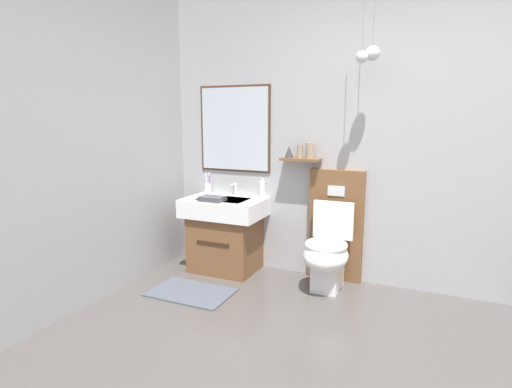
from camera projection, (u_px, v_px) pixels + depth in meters
name	position (u px, v px, depth m)	size (l,w,h in m)	color
wall_back	(410.00, 136.00, 3.41)	(4.65, 0.46, 2.60)	#A8A8AA
wall_left	(6.00, 141.00, 2.61)	(0.12, 3.94, 2.60)	#A8A8AA
bath_mat	(191.00, 292.00, 3.48)	(0.68, 0.44, 0.01)	#474C56
vanity_sink_left	(225.00, 231.00, 3.96)	(0.74, 0.53, 0.70)	brown
tap_on_left_sink	(234.00, 188.00, 4.07)	(0.03, 0.13, 0.11)	silver
toilet	(331.00, 244.00, 3.57)	(0.48, 0.62, 1.00)	brown
toothbrush_cup	(208.00, 188.00, 4.18)	(0.07, 0.07, 0.21)	silver
soap_dispenser	(262.00, 189.00, 3.94)	(0.06, 0.06, 0.19)	white
folded_hand_towel	(212.00, 199.00, 3.77)	(0.22, 0.16, 0.04)	#47474C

